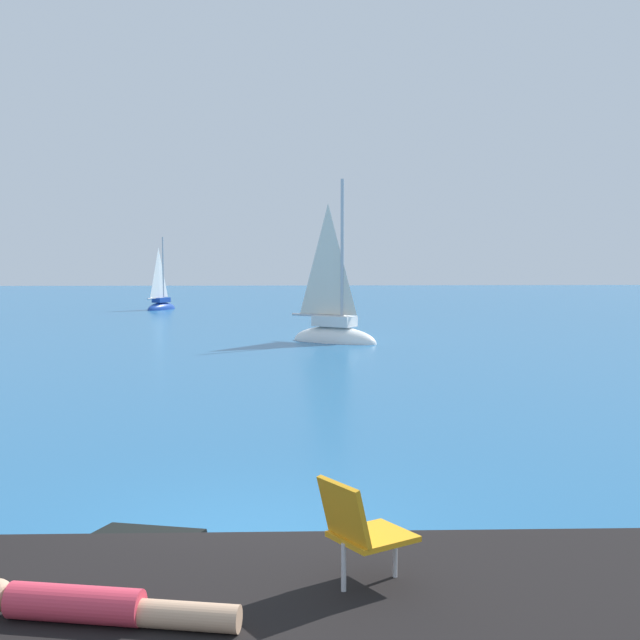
{
  "coord_description": "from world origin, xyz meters",
  "views": [
    {
      "loc": [
        0.45,
        -8.56,
        3.07
      ],
      "look_at": [
        1.51,
        16.07,
        1.16
      ],
      "focal_mm": 45.22,
      "sensor_mm": 36.0,
      "label": 1
    }
  ],
  "objects_px": {
    "sailboat_far": "(161,305)",
    "sailboat_near": "(334,333)",
    "person_sunbather": "(94,606)",
    "beach_chair": "(360,527)"
  },
  "relations": [
    {
      "from": "sailboat_far",
      "to": "sailboat_near",
      "type": "bearing_deg",
      "value": -126.65
    },
    {
      "from": "person_sunbather",
      "to": "sailboat_far",
      "type": "bearing_deg",
      "value": 109.13
    },
    {
      "from": "sailboat_near",
      "to": "beach_chair",
      "type": "distance_m",
      "value": 23.5
    },
    {
      "from": "person_sunbather",
      "to": "sailboat_near",
      "type": "bearing_deg",
      "value": 93.84
    },
    {
      "from": "sailboat_far",
      "to": "beach_chair",
      "type": "bearing_deg",
      "value": -141.96
    },
    {
      "from": "beach_chair",
      "to": "sailboat_near",
      "type": "bearing_deg",
      "value": 55.82
    },
    {
      "from": "person_sunbather",
      "to": "beach_chair",
      "type": "distance_m",
      "value": 1.88
    },
    {
      "from": "sailboat_near",
      "to": "person_sunbather",
      "type": "bearing_deg",
      "value": -64.15
    },
    {
      "from": "sailboat_near",
      "to": "beach_chair",
      "type": "xyz_separation_m",
      "value": [
        -1.23,
        -23.46,
        0.79
      ]
    },
    {
      "from": "sailboat_far",
      "to": "person_sunbather",
      "type": "height_order",
      "value": "sailboat_far"
    }
  ]
}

